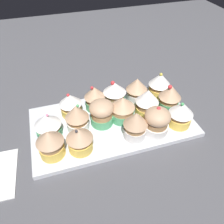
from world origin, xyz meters
TOP-DOWN VIEW (x-y plane):
  - ground_plane at (0.00, 0.00)cm, footprint 180.00×180.00cm
  - baking_tray at (0.00, 0.00)cm, footprint 41.32×22.33cm
  - cupcake_0 at (-15.85, -6.24)cm, footprint 6.04×6.04cm
  - cupcake_1 at (-9.58, -6.75)cm, footprint 6.01×6.01cm
  - cupcake_2 at (3.59, -6.78)cm, footprint 5.76×5.76cm
  - cupcake_3 at (9.03, -6.90)cm, footprint 6.20×6.20cm
  - cupcake_4 at (15.88, -6.21)cm, footprint 6.08×6.08cm
  - cupcake_5 at (-15.92, 0.31)cm, footprint 6.38×6.38cm
  - cupcake_6 at (-8.87, 0.40)cm, footprint 5.81×5.81cm
  - cupcake_7 at (-2.70, 0.12)cm, footprint 6.15×6.15cm
  - cupcake_8 at (2.78, 0.44)cm, footprint 6.33×6.33cm
  - cupcake_9 at (9.54, -0.29)cm, footprint 6.06×6.06cm
  - cupcake_10 at (16.08, -0.21)cm, footprint 5.94×5.94cm
  - cupcake_11 at (-9.52, 5.80)cm, footprint 5.90×5.90cm
  - cupcake_12 at (-2.85, 6.28)cm, footprint 5.68×5.68cm
  - cupcake_13 at (2.67, 6.19)cm, footprint 6.20×6.20cm
  - cupcake_14 at (9.12, 6.14)cm, footprint 6.00×6.00cm
  - cupcake_15 at (16.26, 6.37)cm, footprint 6.20×6.20cm

SIDE VIEW (x-z plane):
  - ground_plane at x=0.00cm, z-range -3.00..0.00cm
  - baking_tray at x=0.00cm, z-range 0.00..1.20cm
  - cupcake_5 at x=-15.92cm, z-range 1.18..7.64cm
  - cupcake_11 at x=-9.52cm, z-range 1.20..7.92cm
  - cupcake_1 at x=-9.58cm, z-range 1.24..7.97cm
  - cupcake_8 at x=2.78cm, z-range 1.26..8.23cm
  - cupcake_4 at x=15.88cm, z-range 1.18..8.32cm
  - cupcake_7 at x=-2.70cm, z-range 1.33..8.23cm
  - cupcake_3 at x=9.03cm, z-range 1.07..8.58cm
  - cupcake_12 at x=-2.85cm, z-range 1.22..8.47cm
  - cupcake_13 at x=2.67cm, z-range 1.14..8.75cm
  - cupcake_0 at x=-15.85cm, z-range 1.36..8.60cm
  - cupcake_6 at x=-8.87cm, z-range 1.23..8.78cm
  - cupcake_14 at x=9.12cm, z-range 1.41..8.69cm
  - cupcake_15 at x=16.26cm, z-range 1.22..8.90cm
  - cupcake_2 at x=3.59cm, z-range 1.36..8.95cm
  - cupcake_9 at x=9.54cm, z-range 1.30..9.01cm
  - cupcake_10 at x=16.08cm, z-range 1.22..9.19cm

